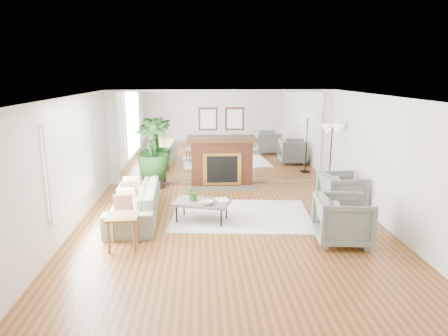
{
  "coord_description": "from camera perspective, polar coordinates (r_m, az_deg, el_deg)",
  "views": [
    {
      "loc": [
        -0.56,
        -7.02,
        2.91
      ],
      "look_at": [
        -0.1,
        0.6,
        1.1
      ],
      "focal_mm": 32.0,
      "sensor_mm": 36.0,
      "label": 1
    }
  ],
  "objects": [
    {
      "name": "ground",
      "position": [
        7.61,
        1.04,
        -9.11
      ],
      "size": [
        7.0,
        7.0,
        0.0
      ],
      "primitive_type": "plane",
      "color": "brown",
      "rests_on": "ground"
    },
    {
      "name": "wall_left",
      "position": [
        7.61,
        -21.98,
        -0.23
      ],
      "size": [
        0.02,
        7.0,
        2.5
      ],
      "primitive_type": "cube",
      "color": "silver",
      "rests_on": "ground"
    },
    {
      "name": "wall_right",
      "position": [
        8.03,
        22.86,
        0.37
      ],
      "size": [
        0.02,
        7.0,
        2.5
      ],
      "primitive_type": "cube",
      "color": "silver",
      "rests_on": "ground"
    },
    {
      "name": "wall_back",
      "position": [
        10.65,
        -0.39,
        4.39
      ],
      "size": [
        6.0,
        0.02,
        2.5
      ],
      "primitive_type": "cube",
      "color": "silver",
      "rests_on": "ground"
    },
    {
      "name": "mirror_panel",
      "position": [
        10.63,
        -0.38,
        4.37
      ],
      "size": [
        5.4,
        0.04,
        2.4
      ],
      "primitive_type": "cube",
      "color": "silver",
      "rests_on": "wall_back"
    },
    {
      "name": "window_panel",
      "position": [
        7.95,
        -20.95,
        1.15
      ],
      "size": [
        0.04,
        2.4,
        1.5
      ],
      "primitive_type": "cube",
      "color": "#B2E09E",
      "rests_on": "wall_left"
    },
    {
      "name": "fireplace",
      "position": [
        10.53,
        -0.32,
        1.02
      ],
      "size": [
        1.85,
        0.83,
        2.05
      ],
      "color": "brown",
      "rests_on": "ground"
    },
    {
      "name": "area_rug",
      "position": [
        8.42,
        2.43,
        -6.76
      ],
      "size": [
        3.0,
        2.27,
        0.03
      ],
      "primitive_type": "cube",
      "rotation": [
        0.0,
        0.0,
        -0.09
      ],
      "color": "silver",
      "rests_on": "ground"
    },
    {
      "name": "coffee_table",
      "position": [
        7.98,
        -3.2,
        -5.01
      ],
      "size": [
        1.22,
        0.92,
        0.43
      ],
      "rotation": [
        0.0,
        0.0,
        -0.29
      ],
      "color": "#63584E",
      "rests_on": "ground"
    },
    {
      "name": "sofa",
      "position": [
        8.36,
        -12.71,
        -4.87
      ],
      "size": [
        1.02,
        2.39,
        0.69
      ],
      "primitive_type": "imported",
      "rotation": [
        0.0,
        0.0,
        -1.53
      ],
      "color": "gray",
      "rests_on": "ground"
    },
    {
      "name": "armchair_back",
      "position": [
        9.06,
        16.52,
        -3.28
      ],
      "size": [
        0.92,
        0.9,
        0.81
      ],
      "primitive_type": "imported",
      "rotation": [
        0.0,
        0.0,
        1.62
      ],
      "color": "gray",
      "rests_on": "ground"
    },
    {
      "name": "armchair_front",
      "position": [
        7.32,
        16.62,
        -7.12
      ],
      "size": [
        1.01,
        0.98,
        0.84
      ],
      "primitive_type": "imported",
      "rotation": [
        0.0,
        0.0,
        1.47
      ],
      "color": "gray",
      "rests_on": "ground"
    },
    {
      "name": "side_table",
      "position": [
        6.98,
        -14.28,
        -7.3
      ],
      "size": [
        0.54,
        0.54,
        0.59
      ],
      "rotation": [
        0.0,
        0.0,
        0.03
      ],
      "color": "olive",
      "rests_on": "ground"
    },
    {
      "name": "potted_ficus",
      "position": [
        10.37,
        -10.16,
        2.34
      ],
      "size": [
        1.0,
        1.0,
        1.81
      ],
      "color": "#2A261E",
      "rests_on": "ground"
    },
    {
      "name": "floor_lamp",
      "position": [
        9.98,
        15.16,
        4.58
      ],
      "size": [
        0.56,
        0.31,
        1.72
      ],
      "color": "black",
      "rests_on": "ground"
    },
    {
      "name": "tabletop_plant",
      "position": [
        7.99,
        -4.39,
        -3.57
      ],
      "size": [
        0.33,
        0.3,
        0.31
      ],
      "primitive_type": "imported",
      "rotation": [
        0.0,
        0.0,
        0.26
      ],
      "color": "#286324",
      "rests_on": "coffee_table"
    },
    {
      "name": "fruit_bowl",
      "position": [
        7.76,
        -2.62,
        -5.0
      ],
      "size": [
        0.31,
        0.31,
        0.06
      ],
      "primitive_type": "imported",
      "rotation": [
        0.0,
        0.0,
        -0.25
      ],
      "color": "olive",
      "rests_on": "coffee_table"
    },
    {
      "name": "book",
      "position": [
        7.97,
        -1.0,
        -4.66
      ],
      "size": [
        0.29,
        0.35,
        0.02
      ],
      "primitive_type": "imported",
      "rotation": [
        0.0,
        0.0,
        0.25
      ],
      "color": "olive",
      "rests_on": "coffee_table"
    }
  ]
}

